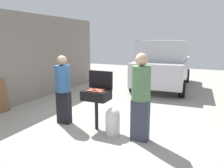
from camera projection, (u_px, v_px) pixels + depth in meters
The scene contains 23 objects.
ground_plane at pixel (95, 125), 5.43m from camera, with size 24.00×24.00×0.00m, color #9E998E.
house_wall_side at pixel (26, 58), 7.32m from camera, with size 0.24×8.00×2.91m, color slate.
bbq_grill at pixel (96, 97), 5.03m from camera, with size 0.60×0.44×0.93m.
grill_lid_open at pixel (101, 80), 5.15m from camera, with size 0.60×0.05×0.42m, color black.
hot_dog_0 at pixel (101, 90), 4.96m from camera, with size 0.03×0.03×0.13m, color #C6593D.
hot_dog_1 at pixel (90, 91), 4.92m from camera, with size 0.03×0.03×0.13m, color #C6593D.
hot_dog_2 at pixel (91, 90), 4.97m from camera, with size 0.03×0.03×0.13m, color #C6593D.
hot_dog_3 at pixel (98, 91), 4.93m from camera, with size 0.03×0.03×0.13m, color #B74C33.
hot_dog_4 at pixel (98, 90), 5.03m from camera, with size 0.03×0.03×0.13m, color #C6593D.
hot_dog_5 at pixel (95, 89), 5.12m from camera, with size 0.03×0.03×0.13m, color #AD4228.
hot_dog_6 at pixel (102, 89), 5.04m from camera, with size 0.03×0.03×0.13m, color #AD4228.
hot_dog_7 at pixel (96, 90), 5.00m from camera, with size 0.03×0.03×0.13m, color #B74C33.
hot_dog_8 at pixel (100, 91), 4.87m from camera, with size 0.03×0.03×0.13m, color #AD4228.
hot_dog_9 at pixel (88, 91), 4.91m from camera, with size 0.03×0.03×0.13m, color #AD4228.
hot_dog_10 at pixel (100, 92), 4.82m from camera, with size 0.03×0.03×0.13m, color #AD4228.
hot_dog_11 at pixel (99, 92), 4.79m from camera, with size 0.03×0.03×0.13m, color #AD4228.
hot_dog_12 at pixel (91, 89), 5.04m from camera, with size 0.03×0.03×0.13m, color #AD4228.
hot_dog_13 at pixel (91, 89), 5.12m from camera, with size 0.03×0.03×0.13m, color #B74C33.
hot_dog_14 at pixel (94, 92), 4.83m from camera, with size 0.03×0.03×0.13m, color #B74C33.
propane_tank at pixel (113, 121), 4.81m from camera, with size 0.32×0.32×0.62m.
person_left at pixel (63, 87), 5.38m from camera, with size 0.36×0.36×1.69m.
person_right at pixel (141, 94), 4.43m from camera, with size 0.38×0.38×1.81m.
parked_minivan at pixel (164, 64), 9.48m from camera, with size 2.24×4.50×2.02m.
Camera 1 is at (2.54, -4.47, 2.07)m, focal length 35.40 mm.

